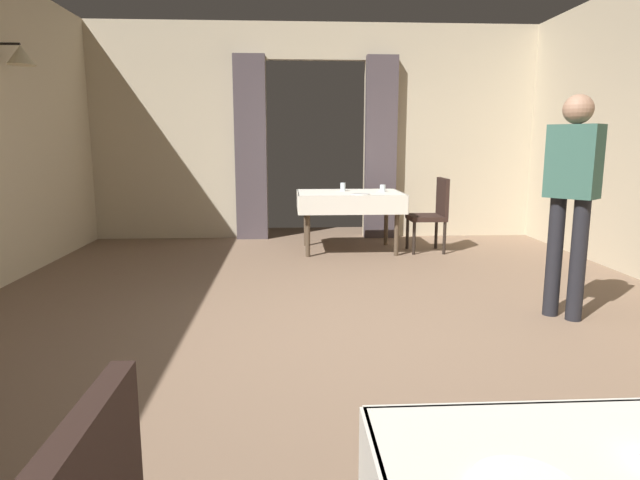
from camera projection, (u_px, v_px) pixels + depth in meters
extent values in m
plane|color=#7A604C|center=(345.00, 336.00, 3.88)|extent=(10.08, 10.08, 0.00)
cylinder|color=black|center=(7.00, 44.00, 5.07)|extent=(0.24, 0.02, 0.02)
cone|color=beige|center=(21.00, 55.00, 5.10)|extent=(0.26, 0.26, 0.18)
cube|color=beige|center=(178.00, 133.00, 7.63)|extent=(2.50, 0.12, 3.00)
cube|color=beige|center=(450.00, 133.00, 7.85)|extent=(2.50, 0.12, 3.00)
cube|color=beige|center=(316.00, 41.00, 7.52)|extent=(1.40, 0.12, 0.50)
cube|color=#4C4247|center=(251.00, 149.00, 7.59)|extent=(0.44, 0.14, 2.55)
cube|color=#4C4247|center=(381.00, 149.00, 7.69)|extent=(0.44, 0.14, 2.55)
cube|color=silver|center=(630.00, 451.00, 1.34)|extent=(1.34, 0.02, 0.27)
cylinder|color=#4C3D2D|center=(308.00, 228.00, 6.51)|extent=(0.06, 0.06, 0.71)
cylinder|color=#4C3D2D|center=(397.00, 227.00, 6.57)|extent=(0.06, 0.06, 0.71)
cylinder|color=#4C3D2D|center=(306.00, 219.00, 7.22)|extent=(0.06, 0.06, 0.71)
cylinder|color=#4C3D2D|center=(386.00, 219.00, 7.28)|extent=(0.06, 0.06, 0.71)
cube|color=#4C3D2D|center=(349.00, 194.00, 6.83)|extent=(1.24, 0.88, 0.03)
cube|color=silver|center=(349.00, 192.00, 6.82)|extent=(1.30, 0.94, 0.01)
cube|color=silver|center=(354.00, 205.00, 6.38)|extent=(1.30, 0.02, 0.23)
cube|color=silver|center=(346.00, 197.00, 7.30)|extent=(1.30, 0.02, 0.23)
cube|color=silver|center=(298.00, 201.00, 6.81)|extent=(0.02, 0.94, 0.23)
cube|color=silver|center=(400.00, 201.00, 6.88)|extent=(0.02, 0.94, 0.23)
cylinder|color=black|center=(414.00, 238.00, 6.66)|extent=(0.04, 0.04, 0.42)
cylinder|color=black|center=(407.00, 233.00, 7.03)|extent=(0.04, 0.04, 0.42)
cylinder|color=black|center=(444.00, 238.00, 6.68)|extent=(0.04, 0.04, 0.42)
cylinder|color=black|center=(436.00, 232.00, 7.05)|extent=(0.04, 0.04, 0.42)
cube|color=black|center=(426.00, 217.00, 6.82)|extent=(0.44, 0.44, 0.06)
cube|color=black|center=(442.00, 197.00, 6.78)|extent=(0.05, 0.42, 0.48)
cylinder|color=silver|center=(343.00, 187.00, 6.96)|extent=(0.07, 0.07, 0.11)
cylinder|color=silver|center=(383.00, 188.00, 6.88)|extent=(0.07, 0.07, 0.09)
cylinder|color=white|center=(361.00, 194.00, 6.49)|extent=(0.22, 0.22, 0.01)
cylinder|color=black|center=(554.00, 257.00, 4.28)|extent=(0.12, 0.12, 0.95)
cylinder|color=black|center=(578.00, 260.00, 4.15)|extent=(0.12, 0.12, 0.95)
cube|color=#33594C|center=(574.00, 162.00, 4.08)|extent=(0.40, 0.41, 0.55)
sphere|color=#9E755B|center=(578.00, 109.00, 4.01)|extent=(0.22, 0.22, 0.22)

